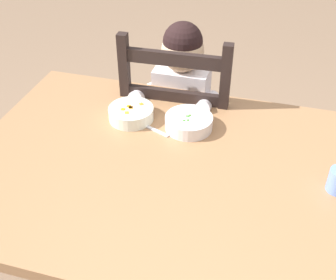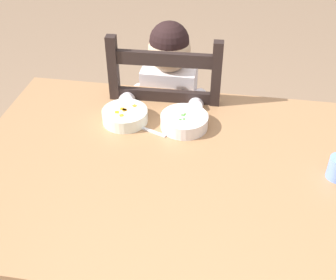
{
  "view_description": "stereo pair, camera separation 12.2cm",
  "coord_description": "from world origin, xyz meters",
  "px_view_note": "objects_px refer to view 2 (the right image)",
  "views": [
    {
      "loc": [
        0.23,
        -1.0,
        1.61
      ],
      "look_at": [
        -0.07,
        0.06,
        0.77
      ],
      "focal_mm": 46.73,
      "sensor_mm": 36.0,
      "label": 1
    },
    {
      "loc": [
        0.11,
        -1.02,
        1.61
      ],
      "look_at": [
        -0.07,
        0.06,
        0.77
      ],
      "focal_mm": 46.73,
      "sensor_mm": 36.0,
      "label": 2
    }
  ],
  "objects_px": {
    "bowl_of_peas": "(184,121)",
    "bowl_of_carrots": "(125,115)",
    "spoon": "(142,128)",
    "dining_chair": "(169,133)",
    "child_figure": "(168,100)",
    "dining_table": "(187,190)"
  },
  "relations": [
    {
      "from": "child_figure",
      "to": "spoon",
      "type": "xyz_separation_m",
      "value": [
        -0.04,
        -0.33,
        0.09
      ]
    },
    {
      "from": "child_figure",
      "to": "bowl_of_peas",
      "type": "xyz_separation_m",
      "value": [
        0.11,
        -0.29,
        0.11
      ]
    },
    {
      "from": "dining_table",
      "to": "dining_chair",
      "type": "height_order",
      "value": "dining_chair"
    },
    {
      "from": "bowl_of_carrots",
      "to": "spoon",
      "type": "height_order",
      "value": "bowl_of_carrots"
    },
    {
      "from": "bowl_of_peas",
      "to": "dining_chair",
      "type": "bearing_deg",
      "value": 109.16
    },
    {
      "from": "bowl_of_peas",
      "to": "dining_table",
      "type": "bearing_deg",
      "value": -79.08
    },
    {
      "from": "dining_chair",
      "to": "child_figure",
      "type": "height_order",
      "value": "dining_chair"
    },
    {
      "from": "child_figure",
      "to": "spoon",
      "type": "relative_size",
      "value": 7.23
    },
    {
      "from": "dining_table",
      "to": "dining_chair",
      "type": "relative_size",
      "value": 1.44
    },
    {
      "from": "dining_chair",
      "to": "bowl_of_carrots",
      "type": "relative_size",
      "value": 6.1
    },
    {
      "from": "spoon",
      "to": "dining_chair",
      "type": "bearing_deg",
      "value": 83.39
    },
    {
      "from": "spoon",
      "to": "child_figure",
      "type": "bearing_deg",
      "value": 83.63
    },
    {
      "from": "bowl_of_carrots",
      "to": "spoon",
      "type": "relative_size",
      "value": 1.19
    },
    {
      "from": "dining_table",
      "to": "child_figure",
      "type": "distance_m",
      "value": 0.53
    },
    {
      "from": "bowl_of_peas",
      "to": "child_figure",
      "type": "bearing_deg",
      "value": 109.88
    },
    {
      "from": "spoon",
      "to": "bowl_of_peas",
      "type": "bearing_deg",
      "value": 13.48
    },
    {
      "from": "dining_chair",
      "to": "spoon",
      "type": "bearing_deg",
      "value": -96.61
    },
    {
      "from": "dining_table",
      "to": "dining_chair",
      "type": "distance_m",
      "value": 0.56
    },
    {
      "from": "bowl_of_peas",
      "to": "spoon",
      "type": "xyz_separation_m",
      "value": [
        -0.14,
        -0.03,
        -0.02
      ]
    },
    {
      "from": "bowl_of_peas",
      "to": "bowl_of_carrots",
      "type": "xyz_separation_m",
      "value": [
        -0.21,
        0.0,
        -0.0
      ]
    },
    {
      "from": "dining_table",
      "to": "spoon",
      "type": "xyz_separation_m",
      "value": [
        -0.18,
        0.18,
        0.1
      ]
    },
    {
      "from": "dining_chair",
      "to": "spoon",
      "type": "distance_m",
      "value": 0.42
    }
  ]
}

